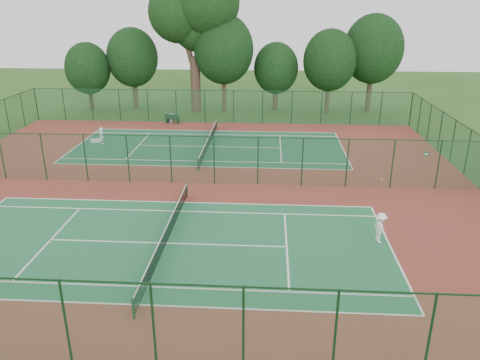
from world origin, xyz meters
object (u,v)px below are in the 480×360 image
at_px(player_far, 101,136).
at_px(kit_bag, 96,141).
at_px(trash_bin, 171,119).
at_px(big_tree, 194,12).
at_px(player_near, 380,228).
at_px(bench, 172,119).

height_order(player_far, kit_bag, player_far).
distance_m(trash_bin, big_tree, 12.41).
relative_size(player_near, trash_bin, 1.76).
bearing_deg(trash_bin, player_near, -57.21).
height_order(player_near, bench, player_near).
distance_m(player_far, bench, 9.52).
bearing_deg(bench, big_tree, 89.98).
relative_size(kit_bag, big_tree, 0.05).
relative_size(trash_bin, bench, 0.58).
bearing_deg(player_far, player_near, 56.82).
xyz_separation_m(player_near, player_far, (-21.18, 17.21, -0.06)).
height_order(player_far, bench, player_far).
bearing_deg(player_near, bench, 15.16).
relative_size(bench, big_tree, 0.11).
bearing_deg(player_near, player_far, 33.31).
xyz_separation_m(bench, big_tree, (1.76, 6.31, 10.62)).
bearing_deg(bench, player_far, -104.95).
distance_m(player_near, bench, 30.21).
relative_size(trash_bin, kit_bag, 1.13).
bearing_deg(player_far, kit_bag, -121.42).
distance_m(player_near, trash_bin, 30.49).
height_order(trash_bin, kit_bag, trash_bin).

